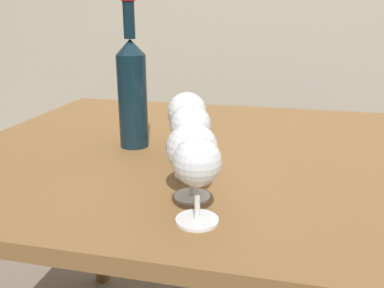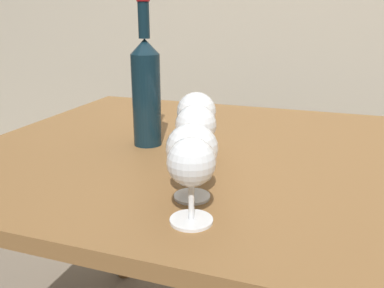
% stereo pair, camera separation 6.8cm
% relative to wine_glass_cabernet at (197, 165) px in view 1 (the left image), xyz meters
% --- Properties ---
extents(dining_table, '(1.41, 0.95, 0.76)m').
position_rel_wine_glass_cabernet_xyz_m(dining_table, '(0.07, 0.36, -0.18)').
color(dining_table, brown).
rests_on(dining_table, ground_plane).
extents(wine_glass_cabernet, '(0.07, 0.07, 0.14)m').
position_rel_wine_glass_cabernet_xyz_m(wine_glass_cabernet, '(0.00, 0.00, 0.00)').
color(wine_glass_cabernet, white).
rests_on(wine_glass_cabernet, dining_table).
extents(wine_glass_white, '(0.09, 0.09, 0.14)m').
position_rel_wine_glass_cabernet_xyz_m(wine_glass_white, '(-0.03, 0.08, -0.00)').
color(wine_glass_white, white).
rests_on(wine_glass_white, dining_table).
extents(wine_glass_port, '(0.08, 0.08, 0.15)m').
position_rel_wine_glass_cabernet_xyz_m(wine_glass_port, '(-0.05, 0.17, 0.01)').
color(wine_glass_port, white).
rests_on(wine_glass_port, dining_table).
extents(wine_glass_amber, '(0.08, 0.08, 0.15)m').
position_rel_wine_glass_cabernet_xyz_m(wine_glass_amber, '(-0.08, 0.26, 0.01)').
color(wine_glass_amber, white).
rests_on(wine_glass_amber, dining_table).
extents(wine_glass_chardonnay, '(0.08, 0.08, 0.13)m').
position_rel_wine_glass_cabernet_xyz_m(wine_glass_chardonnay, '(-0.11, 0.34, -0.01)').
color(wine_glass_chardonnay, white).
rests_on(wine_glass_chardonnay, dining_table).
extents(wine_bottle, '(0.07, 0.07, 0.34)m').
position_rel_wine_glass_cabernet_xyz_m(wine_bottle, '(-0.23, 0.33, 0.04)').
color(wine_bottle, '#0F232D').
rests_on(wine_bottle, dining_table).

